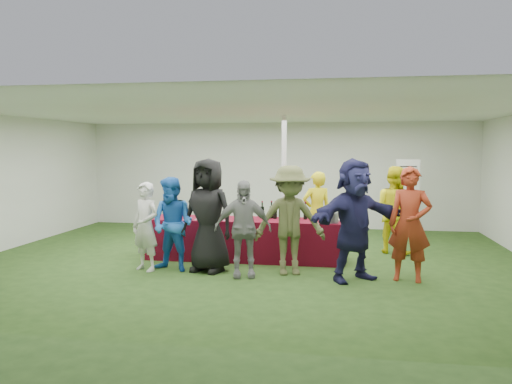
% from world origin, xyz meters
% --- Properties ---
extents(ground, '(60.00, 60.00, 0.00)m').
position_xyz_m(ground, '(0.00, 0.00, 0.00)').
color(ground, '#284719').
rests_on(ground, ground).
extents(tent, '(10.00, 10.00, 10.00)m').
position_xyz_m(tent, '(0.50, 1.20, 1.35)').
color(tent, white).
rests_on(tent, ground).
extents(serving_table, '(3.60, 0.80, 0.75)m').
position_xyz_m(serving_table, '(-0.09, 0.09, 0.38)').
color(serving_table, '#60071A').
rests_on(serving_table, ground).
extents(wine_bottles, '(0.86, 0.14, 0.32)m').
position_xyz_m(wine_bottles, '(0.61, 0.24, 0.87)').
color(wine_bottles, black).
rests_on(wine_bottles, serving_table).
extents(wine_glasses, '(1.09, 0.11, 0.16)m').
position_xyz_m(wine_glasses, '(-0.99, -0.17, 0.86)').
color(wine_glasses, silver).
rests_on(wine_glasses, serving_table).
extents(water_bottle, '(0.07, 0.07, 0.23)m').
position_xyz_m(water_bottle, '(-0.13, 0.17, 0.85)').
color(water_bottle, silver).
rests_on(water_bottle, serving_table).
extents(bar_towel, '(0.25, 0.18, 0.03)m').
position_xyz_m(bar_towel, '(1.49, 0.14, 0.77)').
color(bar_towel, white).
rests_on(bar_towel, serving_table).
extents(dump_bucket, '(0.24, 0.24, 0.18)m').
position_xyz_m(dump_bucket, '(1.49, -0.13, 0.84)').
color(dump_bucket, slate).
rests_on(dump_bucket, serving_table).
extents(wine_list_sign, '(0.50, 0.03, 1.80)m').
position_xyz_m(wine_list_sign, '(3.08, 2.46, 1.32)').
color(wine_list_sign, slate).
rests_on(wine_list_sign, ground).
extents(staff_pourer, '(0.68, 0.57, 1.59)m').
position_xyz_m(staff_pourer, '(1.18, 0.94, 0.80)').
color(staff_pourer, '#D3C913').
rests_on(staff_pourer, ground).
extents(staff_back, '(1.04, 0.99, 1.70)m').
position_xyz_m(staff_back, '(2.66, 1.13, 0.85)').
color(staff_back, yellow).
rests_on(staff_back, ground).
extents(customer_0, '(0.64, 0.55, 1.48)m').
position_xyz_m(customer_0, '(-1.57, -1.00, 0.74)').
color(customer_0, silver).
rests_on(customer_0, ground).
extents(customer_1, '(0.88, 0.76, 1.57)m').
position_xyz_m(customer_1, '(-1.12, -0.95, 0.78)').
color(customer_1, blue).
rests_on(customer_1, ground).
extents(customer_2, '(1.04, 0.82, 1.88)m').
position_xyz_m(customer_2, '(-0.53, -0.88, 0.94)').
color(customer_2, black).
rests_on(customer_2, ground).
extents(customer_3, '(0.97, 0.58, 1.55)m').
position_xyz_m(customer_3, '(0.11, -1.14, 0.77)').
color(customer_3, gray).
rests_on(customer_3, ground).
extents(customer_4, '(1.27, 0.92, 1.77)m').
position_xyz_m(customer_4, '(0.83, -0.86, 0.88)').
color(customer_4, '#4F532C').
rests_on(customer_4, ground).
extents(customer_5, '(1.75, 1.50, 1.90)m').
position_xyz_m(customer_5, '(1.84, -1.07, 0.95)').
color(customer_5, '#1C1C45').
rests_on(customer_5, ground).
extents(customer_6, '(0.71, 0.54, 1.76)m').
position_xyz_m(customer_6, '(2.68, -0.96, 0.88)').
color(customer_6, maroon).
rests_on(customer_6, ground).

